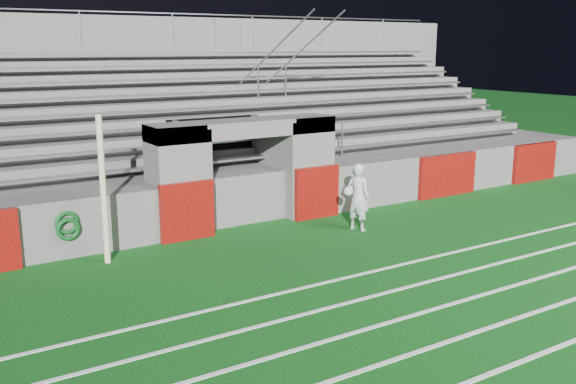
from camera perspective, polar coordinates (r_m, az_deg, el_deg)
ground at (r=13.36m, az=3.42°, el=-6.16°), size 90.00×90.00×0.00m
field_post at (r=13.38m, az=-16.10°, el=0.15°), size 0.13×0.13×3.05m
field_markings at (r=10.06m, az=20.77°, el=-13.61°), size 28.00×8.09×0.01m
stadium_structure at (r=19.86m, az=-10.09°, el=4.38°), size 26.00×8.48×5.42m
goalkeeper_with_ball at (r=15.44m, az=6.22°, el=-0.42°), size 0.77×0.70×1.64m
hose_coil at (r=13.96m, az=-19.00°, el=-2.87°), size 0.50×0.14×0.63m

